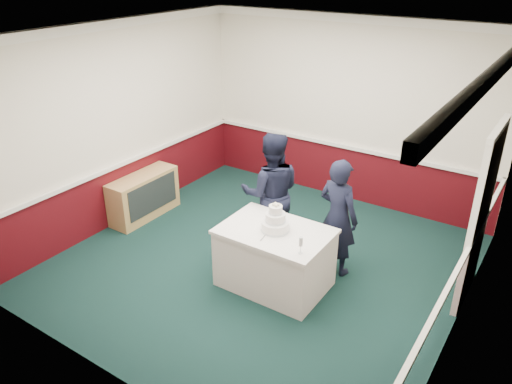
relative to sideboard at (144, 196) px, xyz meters
The scene contains 9 objects.
ground 2.31m from the sideboard, ahead, with size 5.00×5.00×0.00m, color #112928.
room_shell 2.90m from the sideboard, 12.12° to the left, with size 5.00×5.00×3.00m.
sideboard is the anchor object (origin of this frame).
cake_table 2.71m from the sideboard, ahead, with size 1.32×0.92×0.79m.
wedding_cake 2.77m from the sideboard, ahead, with size 0.35×0.35×0.36m.
cake_knife 2.76m from the sideboard, 13.26° to the right, with size 0.01×0.22×0.01m, color silver.
champagne_flute 3.31m from the sideboard, 12.49° to the right, with size 0.05×0.05×0.21m.
person_man 2.25m from the sideboard, ahead, with size 0.84×0.65×1.72m, color black.
person_woman 3.21m from the sideboard, ahead, with size 0.57×0.38×1.57m, color black.
Camera 1 is at (3.09, -4.79, 3.81)m, focal length 35.00 mm.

